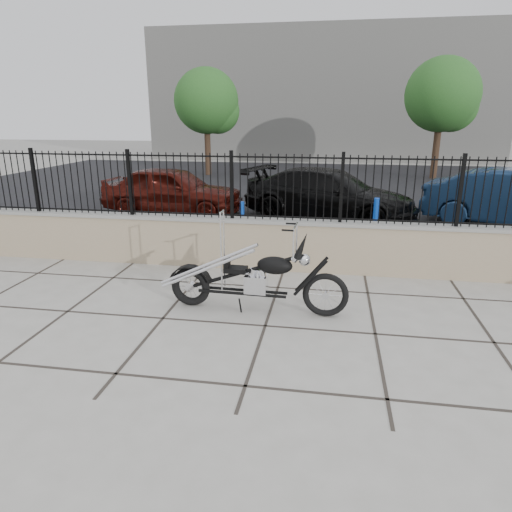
{
  "coord_description": "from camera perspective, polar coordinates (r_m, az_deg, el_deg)",
  "views": [
    {
      "loc": [
        0.82,
        -5.74,
        2.82
      ],
      "look_at": [
        -0.26,
        0.8,
        0.77
      ],
      "focal_mm": 32.0,
      "sensor_mm": 36.0,
      "label": 1
    }
  ],
  "objects": [
    {
      "name": "tree_left",
      "position": [
        22.81,
        -6.24,
        19.06
      ],
      "size": [
        3.04,
        3.04,
        5.12
      ],
      "rotation": [
        0.0,
        0.0,
        -0.24
      ],
      "color": "#382619",
      "rests_on": "ground_plane"
    },
    {
      "name": "parking_lot",
      "position": [
        18.47,
        6.84,
        8.32
      ],
      "size": [
        30.0,
        30.0,
        0.0
      ],
      "primitive_type": "plane",
      "color": "black",
      "rests_on": "ground"
    },
    {
      "name": "car_red",
      "position": [
        13.75,
        -10.41,
        8.08
      ],
      "size": [
        4.25,
        2.03,
        1.4
      ],
      "primitive_type": "imported",
      "rotation": [
        0.0,
        0.0,
        1.48
      ],
      "color": "#3D0D08",
      "rests_on": "parking_lot"
    },
    {
      "name": "tree_right",
      "position": [
        22.87,
        22.3,
        18.54
      ],
      "size": [
        3.24,
        3.24,
        5.46
      ],
      "rotation": [
        0.0,
        0.0,
        -0.11
      ],
      "color": "#382619",
      "rests_on": "ground_plane"
    },
    {
      "name": "chopper_motorcycle",
      "position": [
        6.66,
        -0.42,
        -0.75
      ],
      "size": [
        2.57,
        0.55,
        1.53
      ],
      "primitive_type": null,
      "rotation": [
        0.0,
        0.0,
        -0.04
      ],
      "color": "black",
      "rests_on": "ground_plane"
    },
    {
      "name": "ground_plane",
      "position": [
        6.45,
        1.16,
        -8.74
      ],
      "size": [
        90.0,
        90.0,
        0.0
      ],
      "primitive_type": "plane",
      "color": "#99968E",
      "rests_on": "ground"
    },
    {
      "name": "iron_fence",
      "position": [
        8.37,
        3.73,
        8.52
      ],
      "size": [
        14.0,
        0.08,
        1.2
      ],
      "primitive_type": "cube",
      "color": "black",
      "rests_on": "retaining_wall"
    },
    {
      "name": "bollard_a",
      "position": [
        10.9,
        -1.75,
        4.56
      ],
      "size": [
        0.12,
        0.12,
        0.87
      ],
      "primitive_type": "cylinder",
      "rotation": [
        0.0,
        0.0,
        -0.15
      ],
      "color": "#0D29CB",
      "rests_on": "ground_plane"
    },
    {
      "name": "background_building",
      "position": [
        32.27,
        8.44,
        19.15
      ],
      "size": [
        22.0,
        6.0,
        8.0
      ],
      "primitive_type": "cube",
      "color": "beige",
      "rests_on": "ground_plane"
    },
    {
      "name": "bollard_b",
      "position": [
        10.74,
        14.69,
        4.28
      ],
      "size": [
        0.16,
        0.16,
        1.04
      ],
      "primitive_type": "cylinder",
      "rotation": [
        0.0,
        0.0,
        -0.42
      ],
      "color": "#0C34B7",
      "rests_on": "ground_plane"
    },
    {
      "name": "retaining_wall",
      "position": [
        8.6,
        3.59,
        1.39
      ],
      "size": [
        14.0,
        0.36,
        0.96
      ],
      "primitive_type": "cube",
      "color": "gray",
      "rests_on": "ground_plane"
    },
    {
      "name": "car_black",
      "position": [
        12.93,
        9.14,
        7.57
      ],
      "size": [
        5.22,
        3.54,
        1.4
      ],
      "primitive_type": "imported",
      "rotation": [
        0.0,
        0.0,
        1.21
      ],
      "color": "black",
      "rests_on": "parking_lot"
    }
  ]
}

